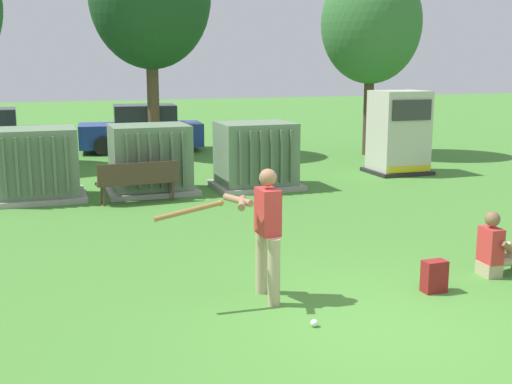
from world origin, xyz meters
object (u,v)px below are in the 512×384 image
generator_enclosure (399,133)px  batter (264,227)px  sports_ball (314,323)px  seated_spectator (496,250)px  transformer_mid_east (256,156)px  transformer_west (36,165)px  backpack (434,276)px  park_bench (138,179)px  parked_car_left_of_center (142,130)px  transformer_mid_west (150,160)px

generator_enclosure → batter: (-6.93, -8.10, -0.16)m
sports_ball → seated_spectator: 3.42m
transformer_mid_east → batter: 7.75m
transformer_west → backpack: 9.58m
generator_enclosure → backpack: size_ratio=5.23×
transformer_west → generator_enclosure: generator_enclosure is taller
transformer_mid_east → park_bench: bearing=-164.9°
transformer_mid_east → backpack: 7.86m
transformer_west → batter: 8.13m
park_bench → seated_spectator: bearing=-58.3°
parked_car_left_of_center → transformer_mid_west: bearing=-97.9°
batter → transformer_mid_west: bearing=91.0°
transformer_mid_west → backpack: size_ratio=4.77×
park_bench → batter: size_ratio=1.05×
transformer_mid_west → seated_spectator: bearing=-64.7°
generator_enclosure → backpack: 9.81m
generator_enclosure → batter: generator_enclosure is taller
generator_enclosure → batter: bearing=-130.5°
batter → seated_spectator: size_ratio=1.81×
backpack → seated_spectator: bearing=13.7°
transformer_west → sports_ball: (2.97, -8.72, -0.74)m
park_bench → sports_ball: (0.86, -7.59, -0.49)m
transformer_mid_east → backpack: (-0.16, -7.84, -0.57)m
generator_enclosure → sports_ball: 11.38m
generator_enclosure → parked_car_left_of_center: (-6.03, 6.94, -0.38)m
transformer_mid_west → transformer_mid_east: same height
sports_ball → seated_spectator: size_ratio=0.09×
transformer_west → backpack: (5.00, -8.15, -0.57)m
transformer_mid_east → backpack: size_ratio=4.77×
transformer_mid_west → batter: (0.13, -7.61, 0.19)m
park_bench → backpack: size_ratio=4.14×
transformer_mid_east → batter: size_ratio=1.21×
transformer_mid_west → seated_spectator: 8.62m
seated_spectator → batter: bearing=177.1°
park_bench → parked_car_left_of_center: bearing=80.1°
transformer_west → transformer_mid_west: same height
transformer_west → batter: batter is taller
generator_enclosure → seated_spectator: 8.98m
transformer_mid_west → sports_ball: 8.70m
batter → parked_car_left_of_center: (0.89, 15.04, -0.22)m
transformer_mid_east → batter: (-2.44, -7.35, 0.19)m
sports_ball → backpack: size_ratio=0.20×
sports_ball → parked_car_left_of_center: 16.13m
sports_ball → transformer_west: bearing=108.8°
batter → backpack: bearing=-12.1°
transformer_west → sports_ball: size_ratio=23.33×
transformer_west → transformer_mid_west: (2.58, -0.05, 0.00)m
generator_enclosure → park_bench: size_ratio=1.26×
seated_spectator → backpack: (-1.26, -0.31, -0.16)m
transformer_mid_west → sports_ball: size_ratio=23.33×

